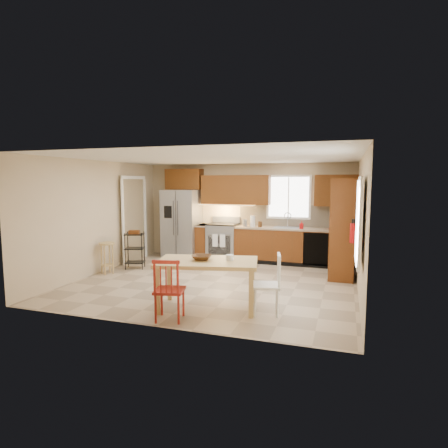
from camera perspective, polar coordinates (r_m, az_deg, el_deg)
floor at (r=7.72m, az=-1.36°, el=-8.82°), size 5.50×5.50×0.00m
ceiling at (r=7.46m, az=-1.41°, el=10.04°), size 5.50×5.00×0.02m
wall_back at (r=9.87m, az=3.46°, el=1.89°), size 5.50×0.02×2.50m
wall_front at (r=5.22m, az=-10.59°, el=-2.30°), size 5.50×0.02×2.50m
wall_left at (r=8.79m, az=-18.53°, el=1.01°), size 0.02×5.00×2.50m
wall_right at (r=7.07m, az=20.12°, el=-0.31°), size 0.02×5.00×2.50m
refrigerator at (r=10.12m, az=-6.45°, el=0.04°), size 0.92×0.75×1.82m
range_stove at (r=9.82m, az=-0.14°, el=-2.76°), size 0.76×0.63×0.92m
base_cabinet_narrow at (r=10.02m, az=-3.11°, el=-2.64°), size 0.30×0.60×0.90m
base_cabinet_run at (r=9.43m, az=10.58°, el=-3.32°), size 2.92×0.60×0.90m
dishwasher at (r=9.09m, az=13.84°, el=-3.76°), size 0.60×0.02×0.78m
backsplash at (r=9.62m, az=10.89°, el=1.22°), size 2.92×0.03×0.55m
upper_over_fridge at (r=10.24m, az=-6.06°, el=6.80°), size 1.00×0.35×0.55m
upper_left_block at (r=9.74m, az=1.80°, el=5.23°), size 1.80×0.35×0.75m
upper_right_block at (r=9.35m, az=16.72°, el=4.91°), size 1.00×0.35×0.75m
window_back at (r=9.61m, az=9.82°, el=4.08°), size 1.12×0.04×1.12m
sink at (r=9.40m, az=9.48°, el=-0.80°), size 0.62×0.46×0.16m
undercab_glow at (r=9.82m, az=0.06°, el=2.94°), size 1.60×0.30×0.01m
soap_bottle at (r=9.24m, az=11.73°, el=-0.13°), size 0.09×0.09×0.19m
paper_towel at (r=9.49m, az=4.38°, el=0.43°), size 0.12×0.12×0.28m
canister_steel at (r=9.55m, az=3.21°, el=0.17°), size 0.11×0.11×0.18m
canister_wood at (r=9.43m, az=5.51°, el=-0.05°), size 0.10×0.10×0.14m
pantry at (r=8.28m, az=17.58°, el=-0.67°), size 0.50×0.95×2.10m
fire_extinguisher at (r=7.23m, az=19.09°, el=-1.32°), size 0.12×0.12×0.36m
window_right at (r=5.90m, az=19.89°, el=0.39°), size 0.04×1.02×1.32m
doorway at (r=9.84m, az=-13.61°, el=0.54°), size 0.04×0.95×2.10m
dining_table at (r=6.10m, az=-2.54°, el=-9.24°), size 1.74×1.21×0.77m
chair_red at (r=5.64m, az=-8.30°, el=-9.78°), size 0.52×0.52×0.93m
chair_white at (r=5.87m, az=6.46°, el=-9.10°), size 0.52×0.52×0.93m
table_bowl at (r=6.04m, az=-3.44°, el=-5.54°), size 0.38×0.38×0.08m
table_jar at (r=5.98m, az=0.90°, el=-5.35°), size 0.14×0.14×0.14m
bar_stool at (r=8.70m, az=-17.37°, el=-5.00°), size 0.40×0.40×0.70m
utility_cart at (r=9.06m, az=-13.44°, el=-3.92°), size 0.52×0.46×0.86m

